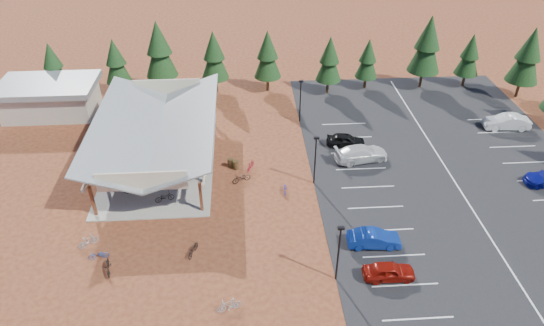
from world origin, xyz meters
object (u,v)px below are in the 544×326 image
(lamp_post_0, at_px, (339,250))
(trash_bin_1, at_px, (231,163))
(bike_14, at_px, (285,189))
(outbuilding, at_px, (50,97))
(bike_12, at_px, (193,250))
(bike_15, at_px, (251,166))
(bike_0, at_px, (133,189))
(bike_8, at_px, (108,266))
(bike_3, at_px, (156,126))
(bike_13, at_px, (229,305))
(bike_5, at_px, (176,176))
(lamp_post_1, at_px, (315,157))
(bike_16, at_px, (241,178))
(lamp_post_2, at_px, (300,98))
(car_3, at_px, (361,153))
(car_1, at_px, (374,239))
(bike_4, at_px, (165,197))
(car_4, at_px, (346,140))
(bike_10, at_px, (98,255))
(bike_2, at_px, (145,142))
(bike_6, at_px, (190,149))
(bike_1, at_px, (126,172))
(bike_pavilion, at_px, (156,127))
(car_9, at_px, (507,122))
(bike_7, at_px, (187,117))
(bike_9, at_px, (88,241))
(car_0, at_px, (389,271))
(trash_bin_0, at_px, (236,165))

(lamp_post_0, distance_m, trash_bin_1, 17.39)
(bike_14, bearing_deg, outbuilding, 150.14)
(bike_12, bearing_deg, bike_15, -94.17)
(bike_0, height_order, bike_8, bike_0)
(bike_3, relative_size, bike_13, 0.88)
(outbuilding, height_order, bike_5, outbuilding)
(bike_0, bearing_deg, lamp_post_1, -81.52)
(bike_16, bearing_deg, lamp_post_2, 124.90)
(bike_8, distance_m, car_3, 26.26)
(trash_bin_1, distance_m, bike_3, 11.27)
(trash_bin_1, xyz_separation_m, car_1, (11.53, -11.99, 0.30))
(bike_14, relative_size, bike_15, 0.96)
(bike_4, bearing_deg, car_4, -84.08)
(bike_4, distance_m, bike_13, 13.78)
(bike_10, height_order, bike_14, bike_14)
(outbuilding, distance_m, bike_2, 14.62)
(bike_8, bearing_deg, lamp_post_0, -20.18)
(trash_bin_1, distance_m, bike_2, 10.15)
(bike_5, bearing_deg, bike_6, -29.47)
(lamp_post_2, distance_m, bike_6, 13.74)
(outbuilding, bearing_deg, bike_3, -21.74)
(bike_15, bearing_deg, bike_4, 53.07)
(bike_1, distance_m, bike_15, 12.10)
(bike_pavilion, height_order, trash_bin_1, bike_pavilion)
(lamp_post_0, relative_size, bike_13, 2.84)
(bike_10, relative_size, car_3, 0.28)
(car_9, bearing_deg, bike_4, -68.99)
(bike_1, xyz_separation_m, bike_13, (10.09, -16.66, -0.02))
(bike_5, xyz_separation_m, bike_10, (-5.10, -9.92, -0.20))
(outbuilding, xyz_separation_m, bike_3, (12.78, -5.10, -1.45))
(bike_5, bearing_deg, bike_7, -18.34)
(outbuilding, height_order, car_9, outbuilding)
(trash_bin_1, height_order, bike_9, bike_9)
(bike_16, relative_size, car_0, 0.48)
(car_3, bearing_deg, bike_3, 60.94)
(bike_pavilion, height_order, car_3, bike_pavilion)
(lamp_post_0, xyz_separation_m, lamp_post_2, (0.00, 24.00, 0.00))
(bike_3, bearing_deg, bike_4, -158.53)
(bike_0, xyz_separation_m, car_0, (20.74, -11.52, 0.11))
(trash_bin_1, height_order, car_4, car_4)
(lamp_post_2, xyz_separation_m, bike_10, (-18.15, -20.73, -2.57))
(lamp_post_0, bearing_deg, lamp_post_1, 90.00)
(trash_bin_0, bearing_deg, bike_8, -126.80)
(trash_bin_0, relative_size, bike_6, 0.55)
(bike_5, height_order, car_9, car_9)
(trash_bin_0, relative_size, bike_10, 0.58)
(outbuilding, bearing_deg, bike_5, -42.86)
(trash_bin_1, xyz_separation_m, bike_9, (-11.39, -10.50, 0.05))
(outbuilding, height_order, bike_1, outbuilding)
(lamp_post_2, xyz_separation_m, car_3, (5.31, -8.43, -2.14))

